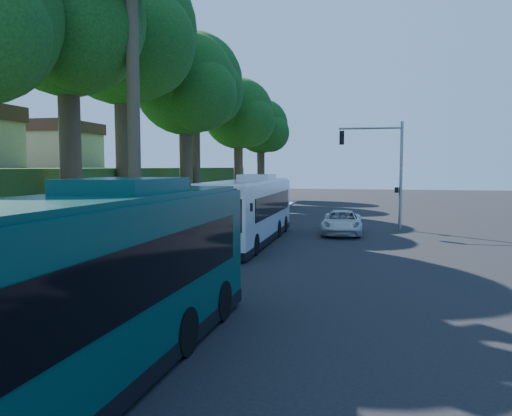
% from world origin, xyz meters
% --- Properties ---
extents(ground, '(140.00, 140.00, 0.00)m').
position_xyz_m(ground, '(0.00, 0.00, 0.00)').
color(ground, black).
rests_on(ground, ground).
extents(sidewalk, '(4.50, 70.00, 0.12)m').
position_xyz_m(sidewalk, '(-7.30, 0.00, 0.06)').
color(sidewalk, gray).
rests_on(sidewalk, ground).
extents(red_curb, '(0.25, 30.00, 0.13)m').
position_xyz_m(red_curb, '(-5.00, -4.00, 0.07)').
color(red_curb, maroon).
rests_on(red_curb, ground).
extents(grass_verge, '(8.00, 70.00, 0.06)m').
position_xyz_m(grass_verge, '(-13.00, 5.00, 0.03)').
color(grass_verge, '#234719').
rests_on(grass_verge, ground).
extents(bus_shelter, '(3.20, 1.51, 2.55)m').
position_xyz_m(bus_shelter, '(-7.26, -2.86, 1.81)').
color(bus_shelter, black).
rests_on(bus_shelter, ground).
extents(stop_sign_pole, '(0.35, 0.06, 3.17)m').
position_xyz_m(stop_sign_pole, '(-5.40, -5.00, 2.08)').
color(stop_sign_pole, gray).
rests_on(stop_sign_pole, ground).
extents(traffic_signal_pole, '(4.10, 0.30, 7.00)m').
position_xyz_m(traffic_signal_pole, '(3.78, 10.00, 4.42)').
color(traffic_signal_pole, gray).
rests_on(traffic_signal_pole, ground).
extents(hillside_backdrop, '(24.00, 60.00, 8.80)m').
position_xyz_m(hillside_backdrop, '(-26.30, 15.10, 2.44)').
color(hillside_backdrop, '#234719').
rests_on(hillside_backdrop, ground).
extents(tree_0, '(8.40, 8.00, 15.70)m').
position_xyz_m(tree_0, '(-12.40, -0.02, 11.20)').
color(tree_0, '#382B1E').
rests_on(tree_0, ground).
extents(tree_1, '(10.50, 10.00, 18.26)m').
position_xyz_m(tree_1, '(-13.37, 7.98, 12.73)').
color(tree_1, '#382B1E').
rests_on(tree_1, ground).
extents(tree_2, '(8.82, 8.40, 15.12)m').
position_xyz_m(tree_2, '(-11.89, 15.98, 10.48)').
color(tree_2, '#382B1E').
rests_on(tree_2, ground).
extents(tree_3, '(10.08, 9.60, 17.28)m').
position_xyz_m(tree_3, '(-13.88, 23.98, 11.98)').
color(tree_3, '#382B1E').
rests_on(tree_3, ground).
extents(tree_4, '(8.40, 8.00, 14.14)m').
position_xyz_m(tree_4, '(-11.40, 31.98, 9.73)').
color(tree_4, '#382B1E').
rests_on(tree_4, ground).
extents(tree_5, '(7.35, 7.00, 12.86)m').
position_xyz_m(tree_5, '(-10.41, 39.99, 8.96)').
color(tree_5, '#382B1E').
rests_on(tree_5, ground).
extents(white_bus, '(2.74, 12.31, 3.66)m').
position_xyz_m(white_bus, '(-3.63, 2.93, 1.79)').
color(white_bus, silver).
rests_on(white_bus, ground).
extents(teal_bus, '(3.23, 13.01, 3.85)m').
position_xyz_m(teal_bus, '(-2.71, -15.61, 1.88)').
color(teal_bus, '#0A3935').
rests_on(teal_bus, ground).
extents(pickup, '(2.46, 5.16, 1.42)m').
position_xyz_m(pickup, '(1.19, 7.21, 0.71)').
color(pickup, silver).
rests_on(pickup, ground).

